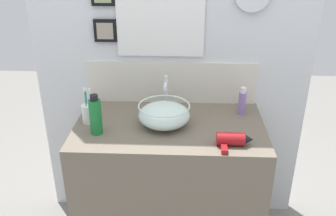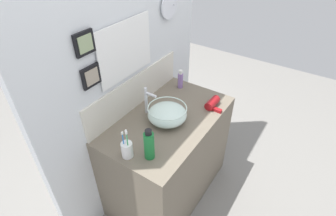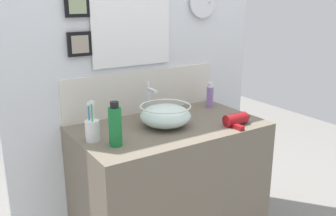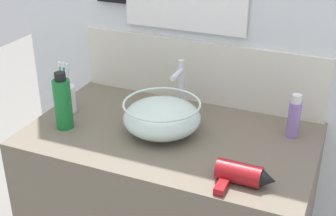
# 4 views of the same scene
# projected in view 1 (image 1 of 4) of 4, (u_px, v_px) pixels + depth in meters

# --- Properties ---
(vanity_counter) EXTENTS (1.04, 0.61, 0.82)m
(vanity_counter) POSITION_uv_depth(u_px,v_px,m) (169.00, 185.00, 2.22)
(vanity_counter) COLOR #6B6051
(vanity_counter) RESTS_ON ground
(back_panel) EXTENTS (1.65, 0.09, 2.49)m
(back_panel) POSITION_uv_depth(u_px,v_px,m) (172.00, 33.00, 2.16)
(back_panel) COLOR silver
(back_panel) RESTS_ON ground
(glass_bowl_sink) EXTENTS (0.28, 0.28, 0.12)m
(glass_bowl_sink) POSITION_uv_depth(u_px,v_px,m) (164.00, 115.00, 2.01)
(glass_bowl_sink) COLOR silver
(glass_bowl_sink) RESTS_ON vanity_counter
(faucet) EXTENTS (0.02, 0.10, 0.22)m
(faucet) POSITION_uv_depth(u_px,v_px,m) (166.00, 92.00, 2.14)
(faucet) COLOR silver
(faucet) RESTS_ON vanity_counter
(hair_drier) EXTENTS (0.18, 0.13, 0.07)m
(hair_drier) POSITION_uv_depth(u_px,v_px,m) (233.00, 140.00, 1.83)
(hair_drier) COLOR maroon
(hair_drier) RESTS_ON vanity_counter
(toothbrush_cup) EXTENTS (0.07, 0.07, 0.21)m
(toothbrush_cup) POSITION_uv_depth(u_px,v_px,m) (89.00, 113.00, 2.04)
(toothbrush_cup) COLOR white
(toothbrush_cup) RESTS_ON vanity_counter
(shampoo_bottle) EXTENTS (0.06, 0.06, 0.22)m
(shampoo_bottle) POSITION_uv_depth(u_px,v_px,m) (96.00, 116.00, 1.92)
(shampoo_bottle) COLOR #197233
(shampoo_bottle) RESTS_ON vanity_counter
(lotion_bottle) EXTENTS (0.04, 0.04, 0.16)m
(lotion_bottle) POSITION_uv_depth(u_px,v_px,m) (242.00, 102.00, 2.13)
(lotion_bottle) COLOR #8C6BB2
(lotion_bottle) RESTS_ON vanity_counter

